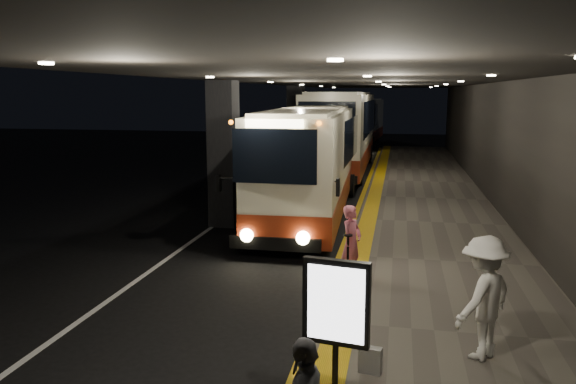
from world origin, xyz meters
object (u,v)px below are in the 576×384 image
(stanchion_post, at_px, (348,259))
(coach_main, at_px, (311,167))
(passenger_waiting_white, at_px, (484,298))
(coach_third, at_px, (362,123))
(bag_polka, at_px, (370,360))
(info_sign, at_px, (336,305))
(coach_second, at_px, (342,135))
(passenger_boarding, at_px, (351,243))

(stanchion_post, bearing_deg, coach_main, 105.15)
(passenger_waiting_white, bearing_deg, stanchion_post, -103.50)
(coach_third, bearing_deg, bag_polka, -82.60)
(passenger_waiting_white, distance_m, info_sign, 2.54)
(stanchion_post, bearing_deg, info_sign, -86.80)
(coach_second, xyz_separation_m, passenger_waiting_white, (4.16, -20.35, -0.83))
(passenger_boarding, bearing_deg, coach_second, 30.08)
(stanchion_post, bearing_deg, bag_polka, -79.93)
(coach_main, bearing_deg, coach_third, 88.01)
(coach_third, distance_m, stanchion_post, 33.63)
(coach_main, xyz_separation_m, stanchion_post, (1.86, -6.86, -1.00))
(info_sign, bearing_deg, stanchion_post, 102.71)
(coach_main, xyz_separation_m, info_sign, (2.11, -11.33, -0.27))
(coach_main, bearing_deg, passenger_boarding, -76.17)
(passenger_boarding, distance_m, stanchion_post, 0.38)
(coach_second, bearing_deg, passenger_boarding, -84.03)
(passenger_boarding, relative_size, bag_polka, 4.14)
(coach_second, height_order, passenger_waiting_white, coach_second)
(coach_third, height_order, passenger_waiting_white, coach_third)
(coach_second, distance_m, passenger_waiting_white, 20.79)
(coach_third, bearing_deg, passenger_boarding, -83.18)
(coach_main, height_order, passenger_boarding, coach_main)
(coach_second, xyz_separation_m, bag_polka, (2.57, -21.18, -1.56))
(coach_third, bearing_deg, coach_main, -86.40)
(bag_polka, bearing_deg, info_sign, -120.54)
(coach_second, xyz_separation_m, info_sign, (2.16, -21.89, -0.51))
(passenger_boarding, height_order, passenger_waiting_white, passenger_waiting_white)
(coach_main, bearing_deg, bag_polka, -78.86)
(passenger_boarding, bearing_deg, passenger_waiting_white, -121.65)
(passenger_waiting_white, relative_size, info_sign, 1.01)
(coach_main, height_order, stanchion_post, coach_main)
(coach_second, distance_m, info_sign, 22.00)
(coach_third, height_order, stanchion_post, coach_third)
(bag_polka, distance_m, info_sign, 1.33)
(passenger_boarding, height_order, info_sign, info_sign)
(passenger_boarding, relative_size, info_sign, 0.86)
(stanchion_post, bearing_deg, coach_second, 96.25)
(coach_main, xyz_separation_m, coach_third, (-0.11, 26.70, 0.01))
(passenger_boarding, height_order, stanchion_post, passenger_boarding)
(coach_second, bearing_deg, coach_main, -90.25)
(coach_main, xyz_separation_m, bag_polka, (2.53, -10.62, -1.31))
(passenger_boarding, bearing_deg, info_sign, -153.98)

